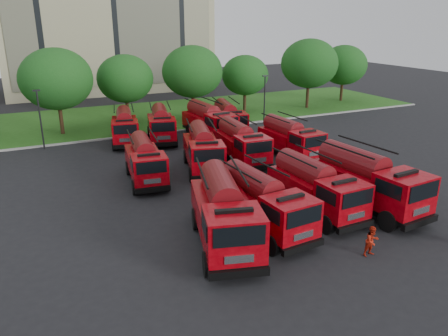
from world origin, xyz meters
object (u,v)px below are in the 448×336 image
(firefighter_3, at_px, (405,214))
(fire_truck_6, at_px, (241,143))
(firefighter_4, at_px, (247,195))
(fire_truck_4, at_px, (145,161))
(fire_truck_0, at_px, (224,213))
(firefighter_1, at_px, (370,255))
(fire_truck_8, at_px, (125,127))
(fire_truck_10, at_px, (209,121))
(fire_truck_7, at_px, (290,138))
(fire_truck_11, at_px, (228,119))
(fire_truck_5, at_px, (203,149))
(fire_truck_1, at_px, (263,202))
(fire_truck_2, at_px, (315,187))
(firefighter_2, at_px, (428,200))
(fire_truck_9, at_px, (161,124))
(fire_truck_3, at_px, (367,181))
(firefighter_5, at_px, (281,152))

(firefighter_3, bearing_deg, fire_truck_6, -76.47)
(fire_truck_6, bearing_deg, firefighter_4, -109.93)
(fire_truck_4, distance_m, fire_truck_6, 7.93)
(fire_truck_0, xyz_separation_m, firefighter_1, (5.87, -4.03, -1.72))
(fire_truck_8, distance_m, fire_truck_10, 7.67)
(fire_truck_7, height_order, fire_truck_11, fire_truck_11)
(firefighter_4, bearing_deg, fire_truck_5, -42.56)
(fire_truck_1, relative_size, fire_truck_5, 0.97)
(fire_truck_8, bearing_deg, fire_truck_2, -59.95)
(firefighter_4, bearing_deg, fire_truck_2, 163.04)
(firefighter_2, bearing_deg, fire_truck_8, 25.64)
(fire_truck_9, relative_size, fire_truck_11, 0.99)
(fire_truck_5, xyz_separation_m, fire_truck_11, (6.23, 8.57, -0.04))
(fire_truck_2, height_order, firefighter_4, fire_truck_2)
(fire_truck_0, distance_m, fire_truck_3, 9.45)
(firefighter_3, bearing_deg, fire_truck_3, -51.40)
(fire_truck_0, bearing_deg, firefighter_5, 63.26)
(firefighter_5, bearing_deg, fire_truck_10, -62.72)
(firefighter_5, bearing_deg, firefighter_4, 43.63)
(fire_truck_5, distance_m, fire_truck_7, 7.64)
(fire_truck_3, distance_m, firefighter_5, 11.99)
(fire_truck_7, height_order, firefighter_2, fire_truck_7)
(fire_truck_6, relative_size, firefighter_4, 3.88)
(fire_truck_0, bearing_deg, fire_truck_10, 84.20)
(fire_truck_10, distance_m, firefighter_3, 20.53)
(firefighter_1, height_order, firefighter_2, firefighter_2)
(fire_truck_1, height_order, fire_truck_2, fire_truck_1)
(fire_truck_0, distance_m, fire_truck_5, 11.44)
(fire_truck_5, xyz_separation_m, fire_truck_6, (3.37, 0.42, -0.03))
(fire_truck_9, bearing_deg, fire_truck_5, -74.01)
(fire_truck_8, bearing_deg, firefighter_1, -64.62)
(fire_truck_10, bearing_deg, fire_truck_7, -68.80)
(fire_truck_0, xyz_separation_m, fire_truck_6, (6.81, 11.32, -0.17))
(fire_truck_5, relative_size, firefighter_5, 4.30)
(fire_truck_3, relative_size, fire_truck_4, 1.17)
(fire_truck_9, bearing_deg, fire_truck_2, -66.27)
(fire_truck_10, height_order, firefighter_2, fire_truck_10)
(fire_truck_0, distance_m, firefighter_1, 7.33)
(firefighter_1, xyz_separation_m, firefighter_5, (5.17, 16.13, 0.00))
(fire_truck_8, distance_m, firefighter_3, 24.74)
(fire_truck_11, bearing_deg, firefighter_1, -87.38)
(fire_truck_7, relative_size, firefighter_4, 3.75)
(firefighter_2, bearing_deg, fire_truck_10, 11.02)
(fire_truck_7, distance_m, fire_truck_9, 12.12)
(fire_truck_0, relative_size, fire_truck_4, 1.19)
(fire_truck_9, relative_size, firefighter_5, 4.12)
(fire_truck_1, bearing_deg, firefighter_2, -9.14)
(fire_truck_0, distance_m, firefighter_4, 6.68)
(fire_truck_1, xyz_separation_m, fire_truck_11, (7.15, 18.92, -0.04))
(fire_truck_5, distance_m, firefighter_4, 6.08)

